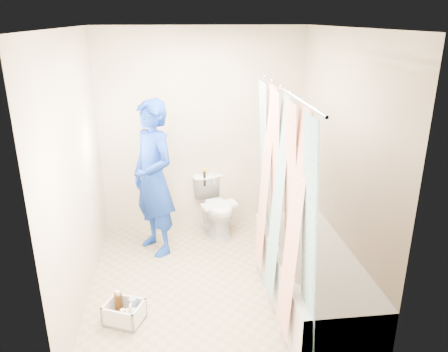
{
  "coord_description": "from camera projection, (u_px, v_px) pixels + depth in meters",
  "views": [
    {
      "loc": [
        -0.35,
        -3.71,
        2.48
      ],
      "look_at": [
        0.14,
        0.3,
        1.01
      ],
      "focal_mm": 35.0,
      "sensor_mm": 36.0,
      "label": 1
    }
  ],
  "objects": [
    {
      "name": "tank_internals",
      "position": [
        207.0,
        176.0,
        5.28
      ],
      "size": [
        0.16,
        0.08,
        0.22
      ],
      "color": "black",
      "rests_on": "toilet"
    },
    {
      "name": "tank_lid",
      "position": [
        219.0,
        205.0,
        5.14
      ],
      "size": [
        0.45,
        0.29,
        0.03
      ],
      "primitive_type": "cube",
      "rotation": [
        0.0,
        0.0,
        0.29
      ],
      "color": "white",
      "rests_on": "toilet"
    },
    {
      "name": "wall_left",
      "position": [
        76.0,
        173.0,
        3.8
      ],
      "size": [
        0.02,
        2.6,
        2.4
      ],
      "primitive_type": "cube",
      "color": "beige",
      "rests_on": "ground"
    },
    {
      "name": "wall_back",
      "position": [
        202.0,
        132.0,
        5.15
      ],
      "size": [
        2.4,
        0.02,
        2.4
      ],
      "primitive_type": "cube",
      "color": "beige",
      "rests_on": "ground"
    },
    {
      "name": "wall_front",
      "position": [
        233.0,
        235.0,
        2.73
      ],
      "size": [
        2.4,
        0.02,
        2.4
      ],
      "primitive_type": "cube",
      "color": "beige",
      "rests_on": "ground"
    },
    {
      "name": "bathtub",
      "position": [
        311.0,
        276.0,
        3.96
      ],
      "size": [
        0.7,
        1.75,
        0.5
      ],
      "color": "silver",
      "rests_on": "ground"
    },
    {
      "name": "toilet",
      "position": [
        216.0,
        206.0,
        5.25
      ],
      "size": [
        0.55,
        0.74,
        0.67
      ],
      "primitive_type": "imported",
      "rotation": [
        0.0,
        0.0,
        0.29
      ],
      "color": "white",
      "rests_on": "ground"
    },
    {
      "name": "plumber",
      "position": [
        154.0,
        179.0,
        4.67
      ],
      "size": [
        0.68,
        0.74,
        1.71
      ],
      "primitive_type": "imported",
      "rotation": [
        0.0,
        0.0,
        -0.99
      ],
      "color": "navy",
      "rests_on": "ground"
    },
    {
      "name": "ceiling",
      "position": [
        212.0,
        28.0,
        3.53
      ],
      "size": [
        2.4,
        2.6,
        0.02
      ],
      "primitive_type": "cube",
      "color": "silver",
      "rests_on": "wall_back"
    },
    {
      "name": "cleaning_caddy",
      "position": [
        125.0,
        313.0,
        3.75
      ],
      "size": [
        0.38,
        0.35,
        0.24
      ],
      "rotation": [
        0.0,
        0.0,
        -0.42
      ],
      "color": "silver",
      "rests_on": "ground"
    },
    {
      "name": "wall_right",
      "position": [
        341.0,
        163.0,
        4.07
      ],
      "size": [
        0.02,
        2.6,
        2.4
      ],
      "primitive_type": "cube",
      "color": "beige",
      "rests_on": "ground"
    },
    {
      "name": "curtain_rod",
      "position": [
        285.0,
        91.0,
        3.34
      ],
      "size": [
        0.02,
        1.9,
        0.02
      ],
      "primitive_type": "cylinder",
      "rotation": [
        1.57,
        0.0,
        0.0
      ],
      "color": "silver",
      "rests_on": "wall_back"
    },
    {
      "name": "floor",
      "position": [
        214.0,
        281.0,
        4.35
      ],
      "size": [
        2.6,
        2.6,
        0.0
      ],
      "primitive_type": "plane",
      "color": "tan",
      "rests_on": "ground"
    },
    {
      "name": "shower_curtain",
      "position": [
        279.0,
        202.0,
        3.66
      ],
      "size": [
        0.06,
        1.75,
        1.8
      ],
      "primitive_type": "cube",
      "color": "white",
      "rests_on": "curtain_rod"
    }
  ]
}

